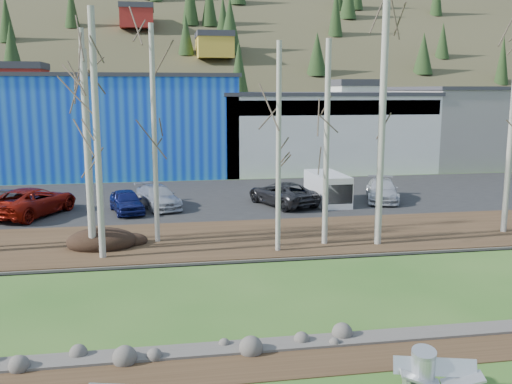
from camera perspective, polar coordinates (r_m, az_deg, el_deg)
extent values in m
cube|color=#382616|center=(15.37, -0.11, -16.92)|extent=(80.00, 1.80, 0.03)
cube|color=#382616|center=(26.91, -4.54, -4.81)|extent=(80.00, 7.00, 0.15)
cube|color=black|center=(37.12, -6.03, -0.66)|extent=(80.00, 14.00, 0.14)
cube|color=blue|center=(50.62, -14.01, 6.47)|extent=(20.00, 12.00, 8.00)
cube|color=#333338|center=(50.54, -14.22, 11.16)|extent=(20.40, 12.24, 0.30)
cube|color=silver|center=(52.51, 6.11, 6.01)|extent=(18.00, 12.00, 6.50)
cube|color=#333338|center=(52.38, 6.18, 9.72)|extent=(18.36, 12.24, 0.30)
cube|color=navy|center=(46.75, 8.15, 8.34)|extent=(17.64, 0.20, 1.20)
cube|color=gray|center=(58.90, 21.36, 6.07)|extent=(14.00, 12.00, 7.00)
cube|color=#333338|center=(58.79, 21.59, 9.61)|extent=(14.28, 12.24, 0.30)
cube|color=#BABDC0|center=(14.56, 17.45, -16.33)|extent=(1.89, 0.72, 0.41)
cube|color=#A2A4A6|center=(14.41, 16.11, -17.48)|extent=(1.03, 0.76, 0.35)
cube|color=#A2A4A6|center=(14.61, 19.97, -17.31)|extent=(1.03, 0.76, 0.35)
cylinder|color=#BABDC0|center=(14.58, 16.35, -16.91)|extent=(0.67, 0.67, 0.96)
cylinder|color=gold|center=(15.88, 16.39, -16.27)|extent=(0.01, 0.01, 0.11)
cylinder|color=gold|center=(15.93, 16.28, -16.17)|extent=(0.01, 0.01, 0.11)
ellipsoid|color=white|center=(15.87, 16.47, -15.81)|extent=(0.39, 0.22, 0.22)
cube|color=gray|center=(15.85, 16.48, -15.66)|extent=(0.25, 0.14, 0.02)
sphere|color=white|center=(15.91, 17.01, -15.37)|extent=(0.12, 0.12, 0.12)
cone|color=gold|center=(15.95, 17.26, -15.32)|extent=(0.07, 0.04, 0.03)
ellipsoid|color=black|center=(26.32, -15.20, -4.64)|extent=(3.07, 2.16, 0.60)
cylinder|color=beige|center=(24.99, -16.46, 3.77)|extent=(0.31, 0.31, 8.52)
cylinder|color=beige|center=(25.30, -16.56, 4.81)|extent=(0.22, 0.22, 9.37)
cylinder|color=beige|center=(23.84, -15.61, 5.40)|extent=(0.27, 0.27, 10.07)
cylinder|color=beige|center=(25.94, -10.13, 5.58)|extent=(0.23, 0.23, 9.71)
cylinder|color=beige|center=(24.08, 2.27, 4.36)|extent=(0.22, 0.22, 8.86)
cylinder|color=beige|center=(25.65, 12.50, 6.99)|extent=(0.31, 0.31, 11.09)
cylinder|color=beige|center=(25.38, 7.07, 4.79)|extent=(0.25, 0.25, 9.04)
imported|color=black|center=(35.49, -23.00, -0.77)|extent=(2.34, 4.08, 1.27)
imported|color=maroon|center=(33.87, -21.47, -0.89)|extent=(4.81, 6.25, 1.58)
imported|color=#ADB0B6|center=(34.12, -9.81, -0.48)|extent=(3.14, 4.85, 1.31)
imported|color=navy|center=(33.12, -12.82, -0.92)|extent=(2.37, 4.06, 1.30)
imported|color=#2A292C|center=(34.44, 2.65, -0.15)|extent=(4.05, 5.59, 1.41)
imported|color=silver|center=(36.61, 12.49, 0.18)|extent=(3.26, 4.99, 1.34)
cube|color=white|center=(35.20, 7.14, 0.37)|extent=(1.89, 4.28, 1.85)
cube|color=black|center=(33.65, 8.05, -0.11)|extent=(1.70, 0.93, 1.15)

